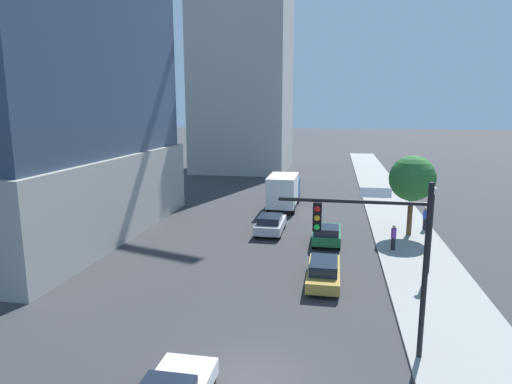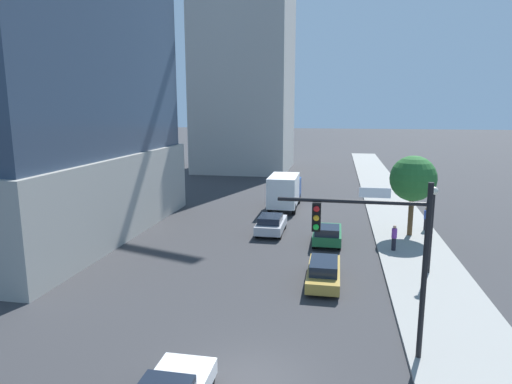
% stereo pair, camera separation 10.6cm
% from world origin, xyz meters
% --- Properties ---
extents(ground_plane, '(400.00, 400.00, 0.00)m').
position_xyz_m(ground_plane, '(0.00, 0.00, 0.00)').
color(ground_plane, '#333335').
extents(sidewalk, '(4.70, 120.00, 0.15)m').
position_xyz_m(sidewalk, '(7.83, 20.00, 0.07)').
color(sidewalk, gray).
rests_on(sidewalk, ground).
extents(construction_building, '(23.39, 16.40, 43.41)m').
position_xyz_m(construction_building, '(-11.41, 53.23, 18.92)').
color(construction_building, '#B2AFA8').
rests_on(construction_building, ground).
extents(traffic_light_pole, '(5.47, 0.48, 6.63)m').
position_xyz_m(traffic_light_pole, '(4.18, 2.44, 4.58)').
color(traffic_light_pole, black).
rests_on(traffic_light_pole, sidewalk).
extents(street_lamp, '(0.44, 0.44, 4.93)m').
position_xyz_m(street_lamp, '(7.93, 11.64, 3.45)').
color(street_lamp, black).
rests_on(street_lamp, sidewalk).
extents(street_tree, '(3.30, 3.30, 5.86)m').
position_xyz_m(street_tree, '(8.04, 19.29, 4.33)').
color(street_tree, brown).
rests_on(street_tree, sidewalk).
extents(car_green, '(1.92, 4.03, 1.44)m').
position_xyz_m(car_green, '(2.12, 16.46, 0.73)').
color(car_green, '#1E6638').
rests_on(car_green, ground).
extents(car_gold, '(1.72, 4.71, 1.38)m').
position_xyz_m(car_gold, '(2.12, 9.28, 0.68)').
color(car_gold, '#AD8938').
rests_on(car_gold, ground).
extents(car_silver, '(1.93, 4.28, 1.45)m').
position_xyz_m(car_silver, '(-2.13, 18.38, 0.75)').
color(car_silver, '#B7B7BC').
rests_on(car_silver, ground).
extents(box_truck, '(2.49, 6.90, 3.29)m').
position_xyz_m(box_truck, '(-2.13, 26.79, 1.82)').
color(box_truck, '#1E4799').
rests_on(box_truck, ground).
extents(pedestrian_purple_shirt, '(0.34, 0.34, 1.69)m').
position_xyz_m(pedestrian_purple_shirt, '(6.46, 15.42, 1.01)').
color(pedestrian_purple_shirt, black).
rests_on(pedestrian_purple_shirt, sidewalk).
extents(pedestrian_blue_shirt, '(0.34, 0.34, 1.77)m').
position_xyz_m(pedestrian_blue_shirt, '(9.45, 20.96, 1.06)').
color(pedestrian_blue_shirt, black).
rests_on(pedestrian_blue_shirt, sidewalk).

